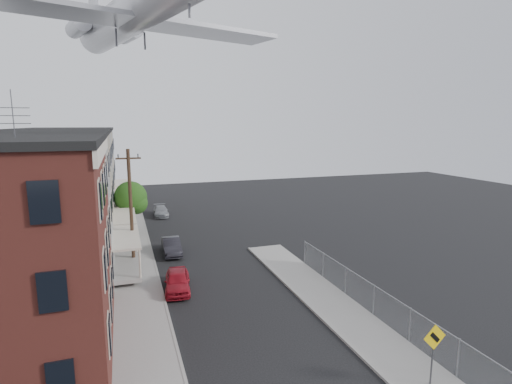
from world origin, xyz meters
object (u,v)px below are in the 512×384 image
car_near (177,281)px  car_far (161,211)px  airplane (131,14)px  utility_pole (131,206)px  street_tree (132,199)px  car_mid (172,246)px  warning_sign (434,345)px

car_near → car_far: (1.09, 22.25, -0.09)m
car_far → airplane: size_ratio=0.16×
utility_pole → street_tree: size_ratio=1.73×
street_tree → car_mid: size_ratio=1.28×
street_tree → airplane: (0.45, -8.35, 15.37)m
street_tree → car_far: size_ratio=1.28×
street_tree → car_far: street_tree is taller
car_far → warning_sign: bearing=-76.3°
car_mid → airplane: bearing=-171.3°
street_tree → car_near: 16.14m
warning_sign → airplane: 28.64m
utility_pole → airplane: bearing=63.8°
utility_pole → street_tree: (0.33, 9.92, -1.22)m
street_tree → car_mid: (2.79, -8.03, -2.78)m
car_mid → street_tree: bearing=110.2°
car_near → car_mid: bearing=93.2°
car_mid → car_near: bearing=-93.1°
car_near → airplane: (-1.77, 7.40, 18.15)m
warning_sign → airplane: (-10.42, 20.60, 16.94)m
warning_sign → car_near: 15.83m
car_far → airplane: airplane is taller
street_tree → car_mid: street_tree is taller
car_mid → airplane: airplane is taller
car_mid → airplane: size_ratio=0.16×
utility_pole → car_far: utility_pole is taller
street_tree → warning_sign: bearing=-69.4°
warning_sign → street_tree: 30.96m
car_near → street_tree: bearing=105.5°
utility_pole → airplane: 14.26m
street_tree → car_far: (3.31, 6.50, -2.86)m
car_near → car_far: size_ratio=0.98×
utility_pole → car_mid: size_ratio=2.21×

